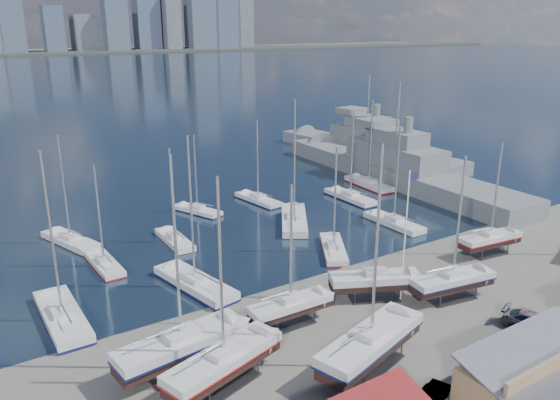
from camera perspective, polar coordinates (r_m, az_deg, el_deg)
ground at (r=53.62m, az=11.57°, el=-11.29°), size 1400.00×1400.00×0.00m
shed_grey at (r=44.47m, az=26.83°, el=-16.35°), size 12.60×8.40×4.17m
sailboat_cradle_0 at (r=44.31m, az=-10.21°, el=-14.68°), size 10.98×4.16×17.22m
sailboat_cradle_1 at (r=42.16m, az=-5.89°, el=-16.40°), size 10.43×5.50×16.21m
sailboat_cradle_2 at (r=49.45m, az=1.13°, el=-10.98°), size 7.96×2.33×13.17m
sailboat_cradle_3 at (r=44.43m, az=9.49°, el=-14.48°), size 11.62×6.06×17.93m
sailboat_cradle_4 at (r=54.67m, az=9.90°, el=-8.23°), size 9.04×6.07×14.56m
sailboat_cradle_5 at (r=56.35m, az=17.60°, el=-8.03°), size 9.16×3.89×14.46m
sailboat_cradle_6 at (r=68.46m, az=21.13°, el=-3.83°), size 8.39×3.23×13.42m
sailboat_moored_0 at (r=54.43m, az=-21.76°, el=-11.44°), size 3.15×11.16×16.67m
sailboat_moored_1 at (r=64.29m, az=-17.89°, el=-6.44°), size 2.51×8.30×12.33m
sailboat_moored_2 at (r=72.26m, az=-21.03°, el=-4.08°), size 5.43×9.82×14.29m
sailboat_moored_3 at (r=57.38m, az=-8.86°, el=-8.75°), size 5.07×11.49×16.61m
sailboat_moored_4 at (r=69.07m, az=-10.94°, el=-4.17°), size 2.59×8.38×12.54m
sailboat_moored_5 at (r=79.44m, az=-8.62°, el=-1.14°), size 5.03×8.27×11.97m
sailboat_moored_6 at (r=65.37m, az=5.60°, el=-5.22°), size 6.86×8.95×13.41m
sailboat_moored_7 at (r=74.26m, az=1.48°, el=-2.27°), size 9.07×11.58×17.62m
sailboat_moored_8 at (r=83.39m, az=-2.31°, el=-0.03°), size 3.62×9.10×13.23m
sailboat_moored_9 at (r=75.15m, az=11.80°, el=-2.41°), size 2.64×9.40×14.19m
sailboat_moored_10 at (r=85.11m, az=7.36°, el=0.20°), size 2.77×9.80×14.64m
sailboat_moored_11 at (r=92.67m, az=9.23°, el=1.57°), size 3.52×10.32×15.18m
naval_ship_east at (r=97.02m, az=11.83°, el=2.98°), size 10.78×53.65×18.80m
naval_ship_west at (r=114.35m, az=8.96°, el=5.34°), size 12.08×45.76×18.07m
car_b at (r=42.54m, az=15.70°, el=-19.06°), size 4.16×2.75×1.30m
car_c at (r=51.96m, az=25.89°, el=-12.96°), size 2.74×5.21×1.40m
car_d at (r=54.00m, az=25.11°, el=-11.55°), size 3.85×5.88×1.58m
flagpole at (r=52.64m, az=13.08°, el=-2.75°), size 1.16×0.12×13.20m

